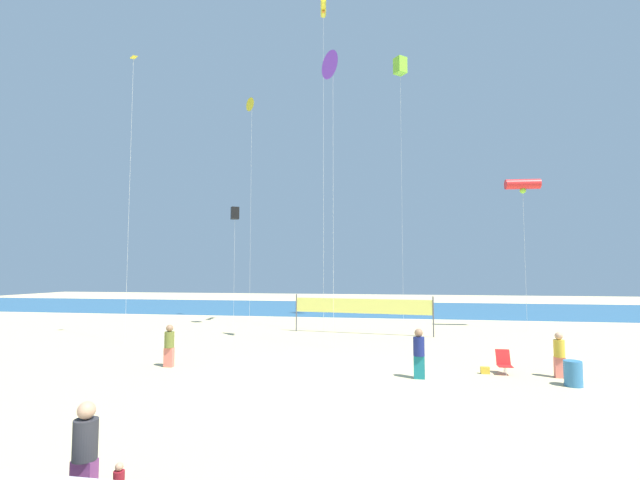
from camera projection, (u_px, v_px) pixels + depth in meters
name	position (u px, v px, depth m)	size (l,w,h in m)	color
ground_plane	(318.00, 378.00, 16.25)	(120.00, 120.00, 0.00)	#D1BC89
ocean_band	(369.00, 308.00, 46.92)	(120.00, 20.00, 0.01)	#28608C
mother_figure	(85.00, 451.00, 7.34)	(0.39, 0.39, 1.72)	#7A3872
beachgoer_mustard_shirt	(559.00, 353.00, 16.31)	(0.38, 0.38, 1.65)	#EA7260
beachgoer_olive_shirt	(169.00, 344.00, 18.17)	(0.39, 0.39, 1.71)	#EA7260
beachgoer_navy_shirt	(419.00, 352.00, 16.18)	(0.41, 0.41, 1.80)	#19727A
folding_beach_chair	(504.00, 361.00, 16.93)	(0.52, 0.65, 0.89)	red
trash_barrel	(573.00, 373.00, 15.08)	(0.59, 0.59, 0.85)	teal
volleyball_net	(362.00, 307.00, 27.73)	(8.69, 1.33, 2.40)	#4C4C51
beach_handbag	(485.00, 370.00, 16.91)	(0.33, 0.16, 0.26)	gold
kite_lime_box	(400.00, 66.00, 36.07)	(1.15, 1.15, 21.20)	silver
kite_yellow_tube	(323.00, 10.00, 30.50)	(0.68, 1.92, 22.16)	silver
kite_yellow_diamond	(133.00, 80.00, 25.09)	(0.47, 0.47, 16.15)	silver
kite_black_box	(235.00, 213.00, 32.14)	(0.75, 0.75, 8.53)	silver
kite_violet_delta	(333.00, 66.00, 23.64)	(1.34, 1.41, 15.57)	silver
kite_red_tube	(523.00, 185.00, 29.94)	(2.26, 0.80, 10.09)	silver
kite_yellow_delta	(252.00, 105.00, 36.15)	(1.10, 0.97, 17.98)	silver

